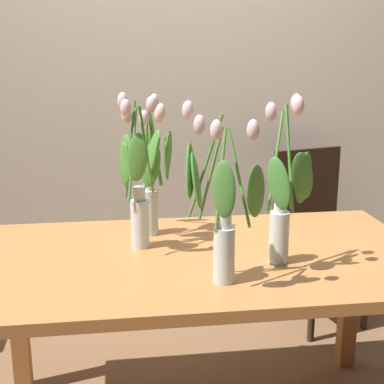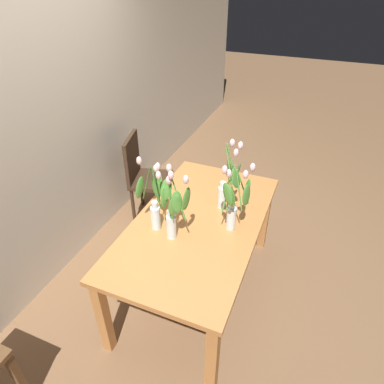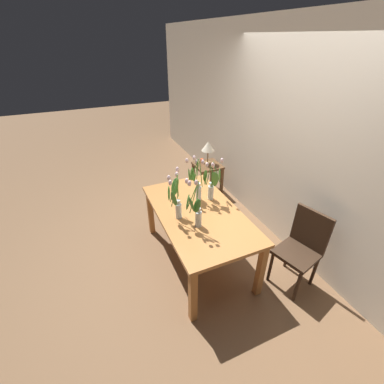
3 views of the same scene
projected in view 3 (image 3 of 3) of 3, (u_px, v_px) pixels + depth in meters
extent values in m
plane|color=brown|center=(197.00, 258.00, 3.33)|extent=(18.00, 18.00, 0.00)
cube|color=beige|center=(295.00, 145.00, 3.06)|extent=(9.00, 0.10, 2.70)
cube|color=#B7753D|center=(198.00, 213.00, 2.96)|extent=(1.60, 0.90, 0.04)
cube|color=#B7753D|center=(151.00, 212.00, 3.60)|extent=(0.07, 0.07, 0.70)
cube|color=#B7753D|center=(193.00, 296.00, 2.44)|extent=(0.07, 0.07, 0.70)
cube|color=#B7753D|center=(201.00, 200.00, 3.86)|extent=(0.07, 0.07, 0.70)
cube|color=#B7753D|center=(261.00, 270.00, 2.70)|extent=(0.07, 0.07, 0.70)
cylinder|color=silver|center=(198.00, 219.00, 2.68)|extent=(0.07, 0.07, 0.18)
cylinder|color=silver|center=(199.00, 210.00, 2.62)|extent=(0.04, 0.04, 0.05)
cylinder|color=silver|center=(198.00, 221.00, 2.69)|extent=(0.06, 0.06, 0.11)
cylinder|color=#56933D|center=(192.00, 196.00, 2.54)|extent=(0.07, 0.10, 0.32)
ellipsoid|color=silver|center=(187.00, 181.00, 2.47)|extent=(0.04, 0.04, 0.06)
ellipsoid|color=#427F33|center=(188.00, 202.00, 2.56)|extent=(0.09, 0.09, 0.18)
cylinder|color=#56933D|center=(197.00, 197.00, 2.51)|extent=(0.03, 0.04, 0.35)
ellipsoid|color=silver|center=(196.00, 183.00, 2.40)|extent=(0.04, 0.04, 0.06)
ellipsoid|color=#427F33|center=(197.00, 206.00, 2.50)|extent=(0.10, 0.08, 0.18)
cylinder|color=#56933D|center=(194.00, 198.00, 2.50)|extent=(0.02, 0.10, 0.34)
ellipsoid|color=silver|center=(190.00, 183.00, 2.39)|extent=(0.04, 0.04, 0.06)
ellipsoid|color=#427F33|center=(192.00, 204.00, 2.49)|extent=(0.11, 0.06, 0.18)
cylinder|color=silver|center=(199.00, 193.00, 3.11)|extent=(0.07, 0.07, 0.18)
cylinder|color=silver|center=(199.00, 185.00, 3.05)|extent=(0.04, 0.04, 0.05)
cylinder|color=silver|center=(198.00, 195.00, 3.13)|extent=(0.06, 0.06, 0.11)
cylinder|color=#478433|center=(193.00, 174.00, 2.96)|extent=(0.05, 0.12, 0.31)
ellipsoid|color=silver|center=(187.00, 161.00, 2.87)|extent=(0.04, 0.04, 0.06)
ellipsoid|color=#4C8E38|center=(189.00, 175.00, 2.94)|extent=(0.09, 0.06, 0.18)
cylinder|color=#478433|center=(197.00, 174.00, 2.99)|extent=(0.04, 0.02, 0.29)
ellipsoid|color=silver|center=(196.00, 162.00, 2.93)|extent=(0.04, 0.04, 0.06)
ellipsoid|color=#4C8E38|center=(193.00, 175.00, 3.01)|extent=(0.05, 0.11, 0.18)
cylinder|color=#478433|center=(196.00, 172.00, 2.98)|extent=(0.05, 0.04, 0.34)
ellipsoid|color=silver|center=(194.00, 158.00, 2.90)|extent=(0.04, 0.04, 0.06)
ellipsoid|color=#4C8E38|center=(192.00, 174.00, 2.99)|extent=(0.06, 0.08, 0.17)
cylinder|color=#478433|center=(201.00, 174.00, 2.95)|extent=(0.05, 0.03, 0.32)
ellipsoid|color=silver|center=(203.00, 162.00, 2.85)|extent=(0.04, 0.04, 0.06)
ellipsoid|color=#4C8E38|center=(205.00, 176.00, 2.95)|extent=(0.09, 0.09, 0.18)
cylinder|color=silver|center=(211.00, 193.00, 3.13)|extent=(0.07, 0.07, 0.18)
cylinder|color=silver|center=(211.00, 184.00, 3.07)|extent=(0.04, 0.04, 0.05)
cylinder|color=silver|center=(211.00, 195.00, 3.14)|extent=(0.06, 0.06, 0.11)
cylinder|color=#3D752D|center=(212.00, 175.00, 2.97)|extent=(0.05, 0.02, 0.29)
ellipsoid|color=silver|center=(213.00, 165.00, 2.88)|extent=(0.04, 0.04, 0.06)
ellipsoid|color=#4C8E38|center=(215.00, 178.00, 2.94)|extent=(0.05, 0.10, 0.18)
cylinder|color=#3D752D|center=(212.00, 176.00, 2.98)|extent=(0.04, 0.01, 0.27)
ellipsoid|color=silver|center=(213.00, 166.00, 2.89)|extent=(0.04, 0.04, 0.06)
ellipsoid|color=#4C8E38|center=(216.00, 180.00, 2.97)|extent=(0.03, 0.09, 0.18)
cylinder|color=#3D752D|center=(209.00, 175.00, 3.00)|extent=(0.02, 0.06, 0.26)
ellipsoid|color=silver|center=(207.00, 165.00, 2.92)|extent=(0.04, 0.04, 0.06)
ellipsoid|color=#4C8E38|center=(206.00, 179.00, 2.99)|extent=(0.10, 0.04, 0.18)
cylinder|color=#3D752D|center=(217.00, 173.00, 2.99)|extent=(0.04, 0.10, 0.30)
ellipsoid|color=silver|center=(222.00, 160.00, 2.92)|extent=(0.04, 0.04, 0.06)
ellipsoid|color=#4C8E38|center=(220.00, 174.00, 3.04)|extent=(0.11, 0.06, 0.18)
cylinder|color=silver|center=(179.00, 211.00, 2.80)|extent=(0.07, 0.07, 0.18)
cylinder|color=silver|center=(178.00, 202.00, 2.74)|extent=(0.04, 0.04, 0.05)
cylinder|color=silver|center=(179.00, 213.00, 2.81)|extent=(0.06, 0.06, 0.11)
cylinder|color=#56933D|center=(173.00, 191.00, 2.67)|extent=(0.05, 0.08, 0.29)
ellipsoid|color=silver|center=(169.00, 178.00, 2.60)|extent=(0.04, 0.04, 0.06)
ellipsoid|color=#4C8E38|center=(169.00, 194.00, 2.66)|extent=(0.08, 0.05, 0.17)
cylinder|color=#56933D|center=(178.00, 186.00, 2.71)|extent=(0.10, 0.05, 0.32)
ellipsoid|color=silver|center=(177.00, 169.00, 2.66)|extent=(0.04, 0.04, 0.06)
ellipsoid|color=#4C8E38|center=(175.00, 185.00, 2.74)|extent=(0.05, 0.11, 0.18)
cylinder|color=#56933D|center=(174.00, 193.00, 2.62)|extent=(0.06, 0.10, 0.28)
ellipsoid|color=silver|center=(170.00, 183.00, 2.51)|extent=(0.04, 0.04, 0.06)
ellipsoid|color=#4C8E38|center=(174.00, 199.00, 2.60)|extent=(0.08, 0.08, 0.18)
cylinder|color=#56933D|center=(178.00, 189.00, 2.70)|extent=(0.07, 0.03, 0.29)
ellipsoid|color=silver|center=(177.00, 175.00, 2.65)|extent=(0.04, 0.04, 0.06)
ellipsoid|color=#4C8E38|center=(175.00, 188.00, 2.74)|extent=(0.06, 0.10, 0.18)
cube|color=#382619|center=(297.00, 254.00, 2.78)|extent=(0.49, 0.49, 0.04)
cylinder|color=#382619|center=(297.00, 286.00, 2.69)|extent=(0.04, 0.04, 0.43)
cylinder|color=#382619|center=(270.00, 267.00, 2.92)|extent=(0.04, 0.04, 0.43)
cylinder|color=#382619|center=(314.00, 271.00, 2.87)|extent=(0.04, 0.04, 0.43)
cylinder|color=#382619|center=(288.00, 253.00, 3.10)|extent=(0.04, 0.04, 0.43)
cube|color=#382619|center=(311.00, 229.00, 2.74)|extent=(0.40, 0.14, 0.46)
cube|color=brown|center=(208.00, 165.00, 4.47)|extent=(0.44, 0.44, 0.04)
cube|color=brown|center=(193.00, 177.00, 4.69)|extent=(0.04, 0.04, 0.51)
cube|color=brown|center=(202.00, 186.00, 4.40)|extent=(0.04, 0.04, 0.51)
cube|color=brown|center=(212.00, 173.00, 4.82)|extent=(0.04, 0.04, 0.51)
cube|color=brown|center=(222.00, 182.00, 4.53)|extent=(0.04, 0.04, 0.51)
cylinder|color=olive|center=(208.00, 163.00, 4.50)|extent=(0.12, 0.12, 0.02)
cylinder|color=olive|center=(208.00, 157.00, 4.44)|extent=(0.02, 0.02, 0.22)
cone|color=#F2E5C6|center=(208.00, 146.00, 4.34)|extent=(0.22, 0.22, 0.16)
cylinder|color=#CC4C23|center=(202.00, 161.00, 4.50)|extent=(0.06, 0.06, 0.07)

